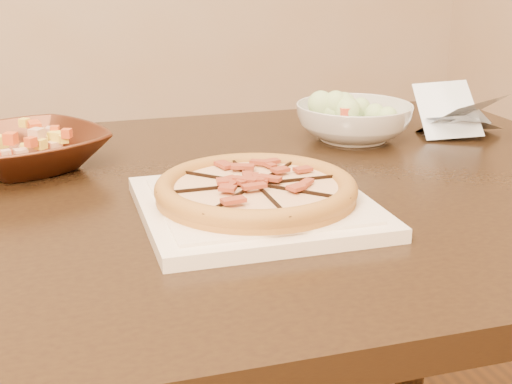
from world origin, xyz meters
TOP-DOWN VIEW (x-y plane):
  - dining_table at (0.20, -0.11)m, footprint 1.46×0.95m
  - plate at (0.27, -0.23)m, footprint 0.30×0.30m
  - pizza at (0.27, -0.23)m, footprint 0.26×0.26m
  - bronze_bowl at (-0.00, 0.07)m, footprint 0.31×0.31m
  - mixed_dish at (-0.00, 0.07)m, footprint 0.11×0.12m
  - salad_bowl at (0.56, 0.07)m, footprint 0.21×0.21m
  - salad at (0.55, 0.07)m, footprint 0.08×0.10m
  - cling_film at (0.76, 0.05)m, footprint 0.19×0.16m

SIDE VIEW (x-z plane):
  - dining_table at x=0.20m, z-range 0.28..1.03m
  - plate at x=0.27m, z-range 0.75..0.77m
  - cling_film at x=0.76m, z-range 0.75..0.80m
  - bronze_bowl at x=0.00m, z-range 0.75..0.81m
  - salad_bowl at x=0.56m, z-range 0.75..0.81m
  - pizza at x=0.27m, z-range 0.77..0.80m
  - mixed_dish at x=0.00m, z-range 0.81..0.84m
  - salad at x=0.55m, z-range 0.81..0.85m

